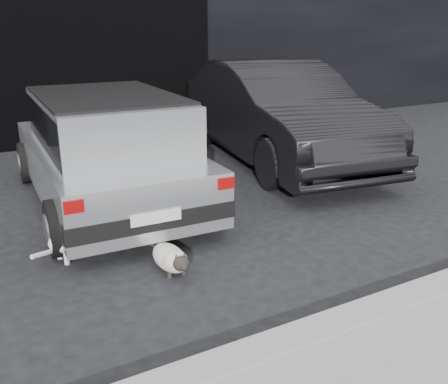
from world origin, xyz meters
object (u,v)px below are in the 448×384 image
cat_siamese (172,259)px  cat_white (84,235)px  second_car (276,112)px  silver_hatchback (106,145)px

cat_siamese → cat_white: cat_white is taller
cat_siamese → cat_white: (-0.57, 0.69, 0.08)m
second_car → cat_siamese: 3.93m
cat_white → silver_hatchback: bearing=141.3°
silver_hatchback → cat_white: silver_hatchback is taller
second_car → cat_white: second_car is taller
second_car → cat_white: (-3.44, -1.92, -0.54)m
silver_hatchback → second_car: (2.83, 0.68, 0.03)m
cat_siamese → second_car: bearing=-137.0°
cat_white → cat_siamese: bearing=27.4°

